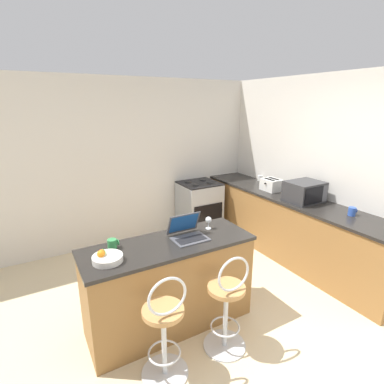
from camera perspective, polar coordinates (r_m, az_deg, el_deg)
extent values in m
plane|color=beige|center=(3.29, 11.25, -26.09)|extent=(20.00, 20.00, 0.00)
cube|color=silver|center=(4.94, -9.28, 5.71)|extent=(12.00, 0.06, 2.60)
cube|color=olive|center=(3.17, -4.25, -17.42)|extent=(1.65, 0.58, 0.88)
cube|color=black|center=(2.94, -4.44, -9.97)|extent=(1.68, 0.61, 0.03)
cube|color=olive|center=(4.71, 17.58, -6.32)|extent=(0.62, 3.26, 0.88)
cube|color=black|center=(4.56, 18.08, -0.99)|extent=(0.65, 3.29, 0.03)
cylinder|color=silver|center=(2.99, -5.16, -31.05)|extent=(0.40, 0.40, 0.02)
cylinder|color=silver|center=(2.77, -5.34, -26.75)|extent=(0.04, 0.04, 0.61)
torus|color=silver|center=(2.83, -5.28, -28.15)|extent=(0.28, 0.28, 0.02)
cylinder|color=#B7844C|center=(2.56, -5.54, -21.62)|extent=(0.34, 0.34, 0.04)
torus|color=silver|center=(2.38, -4.70, -19.24)|extent=(0.32, 0.02, 0.32)
cylinder|color=silver|center=(3.20, 6.18, -26.99)|extent=(0.40, 0.40, 0.02)
cylinder|color=silver|center=(3.00, 6.38, -22.73)|extent=(0.04, 0.04, 0.61)
torus|color=silver|center=(3.06, 6.31, -24.10)|extent=(0.28, 0.28, 0.02)
cylinder|color=#B7844C|center=(2.81, 6.59, -17.75)|extent=(0.34, 0.34, 0.04)
torus|color=silver|center=(2.65, 7.95, -15.28)|extent=(0.32, 0.02, 0.32)
cube|color=#47474C|center=(2.99, -0.35, -8.95)|extent=(0.35, 0.25, 0.01)
cube|color=black|center=(2.97, -0.17, -8.97)|extent=(0.29, 0.14, 0.00)
cube|color=#47474C|center=(3.05, -1.60, -5.94)|extent=(0.35, 0.10, 0.22)
cube|color=#19478C|center=(3.05, -1.56, -5.93)|extent=(0.30, 0.08, 0.18)
cube|color=#2D2D30|center=(4.35, 20.60, 0.07)|extent=(0.48, 0.38, 0.28)
cube|color=black|center=(4.20, 22.22, -0.67)|extent=(0.34, 0.01, 0.22)
cube|color=#4C4C51|center=(4.37, 23.98, -0.24)|extent=(0.10, 0.01, 0.22)
cube|color=silver|center=(4.76, 14.87, 1.35)|extent=(0.23, 0.28, 0.18)
cube|color=black|center=(4.71, 14.54, 2.35)|extent=(0.05, 0.20, 0.00)
cube|color=black|center=(4.77, 15.35, 2.48)|extent=(0.05, 0.20, 0.00)
cube|color=black|center=(4.67, 13.79, 1.58)|extent=(0.02, 0.02, 0.02)
cube|color=#9EA3A8|center=(5.22, 1.35, -3.20)|extent=(0.64, 0.60, 0.90)
cube|color=black|center=(4.98, 3.15, -4.62)|extent=(0.54, 0.01, 0.40)
cube|color=black|center=(5.08, 1.39, 1.68)|extent=(0.64, 0.60, 0.02)
cylinder|color=black|center=(4.91, 0.67, 1.31)|extent=(0.11, 0.11, 0.01)
cylinder|color=black|center=(5.05, 3.48, 1.73)|extent=(0.11, 0.11, 0.01)
cylinder|color=black|center=(5.11, -0.68, 1.93)|extent=(0.11, 0.11, 0.01)
cylinder|color=black|center=(5.25, 2.06, 2.31)|extent=(0.11, 0.11, 0.01)
cylinder|color=#338447|center=(2.90, -14.97, -9.54)|extent=(0.09, 0.09, 0.09)
torus|color=#338447|center=(2.91, -13.92, -9.27)|extent=(0.01, 0.06, 0.06)
cylinder|color=white|center=(5.34, 12.81, 2.61)|extent=(0.07, 0.07, 0.09)
torus|color=white|center=(5.37, 13.21, 2.71)|extent=(0.01, 0.06, 0.06)
cylinder|color=silver|center=(2.70, -15.77, -12.11)|extent=(0.26, 0.26, 0.05)
sphere|color=red|center=(2.70, -16.87, -11.08)|extent=(0.06, 0.06, 0.06)
sphere|color=orange|center=(2.69, -16.95, -11.20)|extent=(0.07, 0.07, 0.07)
sphere|color=#66B233|center=(2.71, -16.78, -11.01)|extent=(0.06, 0.06, 0.06)
cylinder|color=#2D51AD|center=(4.06, 28.17, -3.28)|extent=(0.09, 0.09, 0.10)
torus|color=#2D51AD|center=(4.11, 28.60, -3.07)|extent=(0.01, 0.07, 0.07)
cylinder|color=silver|center=(3.24, 3.14, -6.93)|extent=(0.06, 0.06, 0.00)
cylinder|color=silver|center=(3.23, 3.15, -6.33)|extent=(0.01, 0.01, 0.07)
sphere|color=silver|center=(3.20, 3.17, -5.30)|extent=(0.07, 0.07, 0.07)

